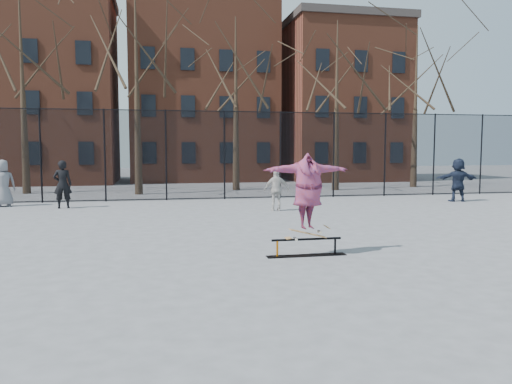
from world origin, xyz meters
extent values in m
plane|color=#5E5E63|center=(0.00, 0.00, 0.00)|extent=(100.00, 100.00, 0.00)
cube|color=black|center=(1.33, 0.79, 0.01)|extent=(1.75, 0.27, 0.01)
cylinder|color=#C5630B|center=(0.68, 0.79, 0.18)|extent=(0.05, 0.05, 0.36)
cylinder|color=black|center=(1.98, 0.79, 0.18)|extent=(0.05, 0.05, 0.36)
cylinder|color=black|center=(1.33, 0.79, 0.36)|extent=(1.55, 0.05, 0.05)
imported|color=#773B94|center=(1.35, 0.79, 1.30)|extent=(2.05, 0.85, 1.62)
imported|color=slate|center=(-7.80, 11.87, 0.93)|extent=(1.07, 0.89, 1.87)
imported|color=black|center=(-5.38, 10.80, 0.93)|extent=(0.72, 0.52, 1.85)
imported|color=beige|center=(2.52, 8.44, 0.78)|extent=(0.95, 0.47, 1.56)
imported|color=#1C2438|center=(11.00, 10.04, 0.94)|extent=(1.82, 0.86, 1.88)
cylinder|color=black|center=(-6.60, 13.00, 2.00)|extent=(0.07, 0.07, 4.00)
cylinder|color=black|center=(-4.00, 13.00, 2.00)|extent=(0.07, 0.07, 4.00)
cylinder|color=black|center=(-1.40, 13.00, 2.00)|extent=(0.07, 0.07, 4.00)
cylinder|color=black|center=(1.20, 13.00, 2.00)|extent=(0.07, 0.07, 4.00)
cylinder|color=black|center=(3.80, 13.00, 2.00)|extent=(0.07, 0.07, 4.00)
cylinder|color=black|center=(6.40, 13.00, 2.00)|extent=(0.07, 0.07, 4.00)
cylinder|color=black|center=(9.00, 13.00, 2.00)|extent=(0.07, 0.07, 4.00)
cylinder|color=black|center=(11.60, 13.00, 2.00)|extent=(0.07, 0.07, 4.00)
cylinder|color=black|center=(14.20, 13.00, 2.00)|extent=(0.07, 0.07, 4.00)
cube|color=black|center=(0.00, 13.00, 2.00)|extent=(34.00, 0.01, 4.00)
cylinder|color=black|center=(0.00, 13.00, 3.96)|extent=(34.00, 0.04, 0.04)
cone|color=black|center=(-8.50, 17.80, 2.31)|extent=(0.40, 0.40, 4.62)
cone|color=black|center=(-3.00, 16.50, 2.31)|extent=(0.40, 0.40, 4.62)
cone|color=black|center=(2.50, 17.80, 2.31)|extent=(0.40, 0.40, 4.62)
cone|color=black|center=(8.00, 16.50, 2.31)|extent=(0.40, 0.40, 4.62)
cone|color=black|center=(13.50, 17.80, 2.31)|extent=(0.40, 0.40, 4.62)
cube|color=brown|center=(-9.00, 26.00, 6.00)|extent=(9.00, 7.00, 12.00)
cube|color=brown|center=(1.50, 26.00, 6.50)|extent=(10.00, 7.00, 13.00)
cube|color=brown|center=(11.50, 26.00, 5.50)|extent=(8.00, 7.00, 11.00)
camera|label=1|loc=(-1.82, -9.40, 2.33)|focal=35.00mm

